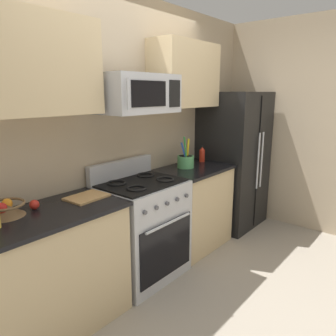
{
  "coord_description": "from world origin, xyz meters",
  "views": [
    {
      "loc": [
        -1.97,
        -1.31,
        1.71
      ],
      "look_at": [
        0.23,
        0.53,
        1.03
      ],
      "focal_mm": 34.25,
      "sensor_mm": 36.0,
      "label": 1
    }
  ],
  "objects": [
    {
      "name": "utensil_crock",
      "position": [
        0.76,
        0.72,
        0.98
      ],
      "size": [
        0.18,
        0.18,
        0.35
      ],
      "color": "#59AD66",
      "rests_on": "counter_right"
    },
    {
      "name": "range_oven",
      "position": [
        -0.0,
        0.65,
        0.47
      ],
      "size": [
        0.76,
        0.63,
        1.09
      ],
      "color": "#B2B5BA",
      "rests_on": "ground"
    },
    {
      "name": "apple_loose",
      "position": [
        -0.94,
        0.77,
        0.94
      ],
      "size": [
        0.07,
        0.07,
        0.07
      ],
      "primitive_type": "sphere",
      "color": "red",
      "rests_on": "counter_left"
    },
    {
      "name": "microwave",
      "position": [
        -0.0,
        0.67,
        1.7
      ],
      "size": [
        0.72,
        0.44,
        0.33
      ],
      "color": "#B2B5BA"
    },
    {
      "name": "counter_left",
      "position": [
        -1.03,
        0.65,
        0.46
      ],
      "size": [
        1.28,
        0.59,
        0.91
      ],
      "color": "tan",
      "rests_on": "ground"
    },
    {
      "name": "upper_cabinets_right",
      "position": [
        0.82,
        0.79,
        1.89
      ],
      "size": [
        0.84,
        0.34,
        0.66
      ],
      "color": "tan"
    },
    {
      "name": "refrigerator",
      "position": [
        1.67,
        0.63,
        0.86
      ],
      "size": [
        0.82,
        0.7,
        1.72
      ],
      "color": "black",
      "rests_on": "ground"
    },
    {
      "name": "wall_back",
      "position": [
        0.0,
        1.01,
        1.3
      ],
      "size": [
        8.0,
        0.1,
        2.6
      ],
      "primitive_type": "cube",
      "color": "tan",
      "rests_on": "ground"
    },
    {
      "name": "fruit_basket",
      "position": [
        -1.13,
        0.79,
        0.96
      ],
      "size": [
        0.26,
        0.26,
        0.11
      ],
      "color": "brown",
      "rests_on": "counter_left"
    },
    {
      "name": "bottle_hot_sauce",
      "position": [
        1.14,
        0.76,
        1.0
      ],
      "size": [
        0.07,
        0.07,
        0.19
      ],
      "color": "red",
      "rests_on": "counter_right"
    },
    {
      "name": "ground_plane",
      "position": [
        0.0,
        0.0,
        0.0
      ],
      "size": [
        16.0,
        16.0,
        0.0
      ],
      "primitive_type": "plane",
      "color": "gray"
    },
    {
      "name": "cutting_board",
      "position": [
        -0.56,
        0.69,
        0.92
      ],
      "size": [
        0.31,
        0.24,
        0.02
      ],
      "primitive_type": "cube",
      "rotation": [
        0.0,
        0.0,
        0.05
      ],
      "color": "tan",
      "rests_on": "counter_left"
    },
    {
      "name": "upper_cabinets_left",
      "position": [
        -1.04,
        0.79,
        1.89
      ],
      "size": [
        1.27,
        0.34,
        0.66
      ],
      "color": "tan"
    },
    {
      "name": "wall_right",
      "position": [
        2.18,
        0.0,
        1.3
      ],
      "size": [
        0.1,
        8.0,
        2.6
      ],
      "primitive_type": "cube",
      "color": "tan",
      "rests_on": "ground"
    },
    {
      "name": "counter_right",
      "position": [
        0.82,
        0.65,
        0.46
      ],
      "size": [
        0.85,
        0.59,
        0.91
      ],
      "color": "tan",
      "rests_on": "ground"
    }
  ]
}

